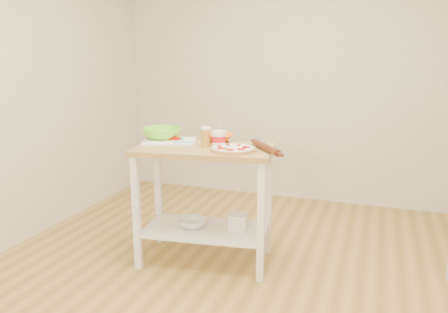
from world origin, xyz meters
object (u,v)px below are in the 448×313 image
pizza (233,149)px  beer_pint (206,137)px  rolling_pin (266,148)px  cutting_board (169,141)px  green_bowl (162,134)px  spatula (182,142)px  yogurt_tub (219,139)px  orange_bowl (218,137)px  knife (165,137)px  shelf_bin (238,222)px  prep_island (205,181)px  shelf_glass_bowl (193,223)px

pizza → beer_pint: size_ratio=2.19×
pizza → rolling_pin: 0.23m
rolling_pin → cutting_board: bearing=174.4°
pizza → beer_pint: 0.26m
green_bowl → beer_pint: (0.43, -0.14, 0.03)m
spatula → yogurt_tub: 0.30m
beer_pint → orange_bowl: bearing=86.4°
knife → rolling_pin: 0.90m
pizza → shelf_bin: size_ratio=2.54×
yogurt_tub → rolling_pin: bearing=-3.7°
green_bowl → yogurt_tub: (0.53, -0.12, 0.01)m
pizza → orange_bowl: orange_bowl is taller
shelf_bin → knife: bearing=168.9°
prep_island → yogurt_tub: size_ratio=5.00×
pizza → green_bowl: 0.71m
green_bowl → rolling_pin: bearing=-8.9°
pizza → green_bowl: bearing=161.9°
knife → shelf_bin: 0.90m
pizza → shelf_bin: bearing=87.4°
spatula → prep_island: bearing=-15.0°
yogurt_tub → rolling_pin: (0.36, -0.02, -0.04)m
knife → yogurt_tub: bearing=-6.6°
shelf_bin → beer_pint: bearing=-171.7°
prep_island → shelf_glass_bowl: prep_island is taller
green_bowl → pizza: bearing=-18.1°
yogurt_tub → shelf_bin: size_ratio=1.70×
prep_island → shelf_bin: prep_island is taller
green_bowl → orange_bowl: bearing=11.8°
prep_island → spatula: bearing=167.8°
green_bowl → rolling_pin: green_bowl is taller
shelf_glass_bowl → green_bowl: bearing=152.8°
green_bowl → yogurt_tub: 0.54m
spatula → yogurt_tub: yogurt_tub is taller
green_bowl → cutting_board: bearing=-32.9°
yogurt_tub → cutting_board: bearing=172.8°
prep_island → yogurt_tub: 0.34m
prep_island → rolling_pin: size_ratio=2.58×
knife → green_bowl: bearing=-98.0°
orange_bowl → green_bowl: green_bowl is taller
pizza → beer_pint: bearing=160.7°
beer_pint → shelf_bin: bearing=8.3°
cutting_board → yogurt_tub: yogurt_tub is taller
orange_bowl → shelf_bin: size_ratio=1.88×
prep_island → shelf_glass_bowl: size_ratio=4.97×
prep_island → pizza: size_ratio=3.35×
spatula → shelf_glass_bowl: 0.63m
shelf_glass_bowl → rolling_pin: bearing=3.0°
pizza → orange_bowl: (-0.22, 0.31, 0.01)m
rolling_pin → shelf_glass_bowl: rolling_pin is taller
cutting_board → green_bowl: green_bowl is taller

